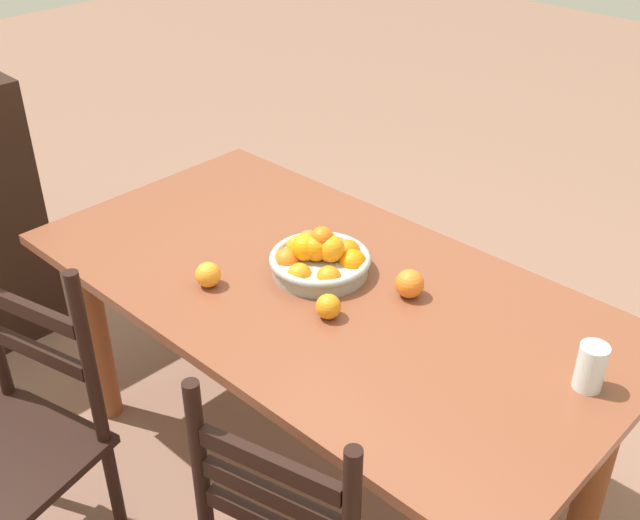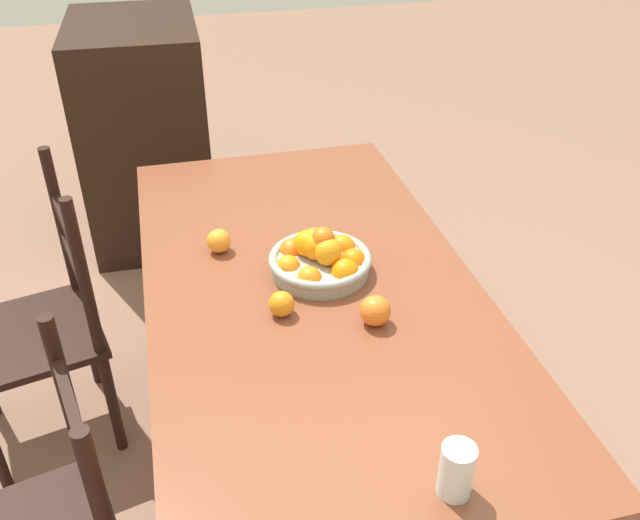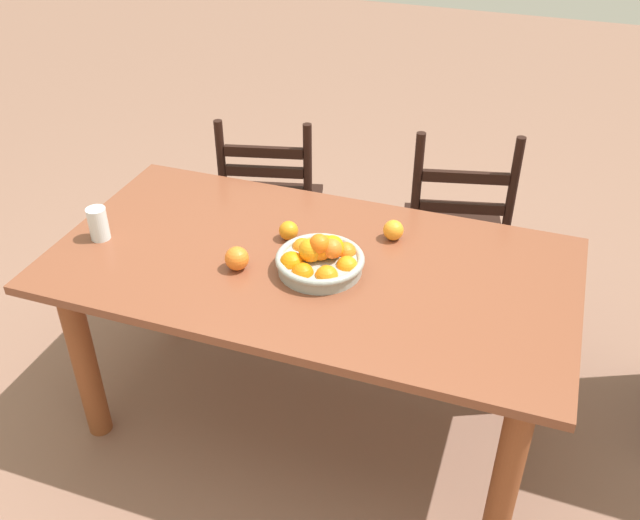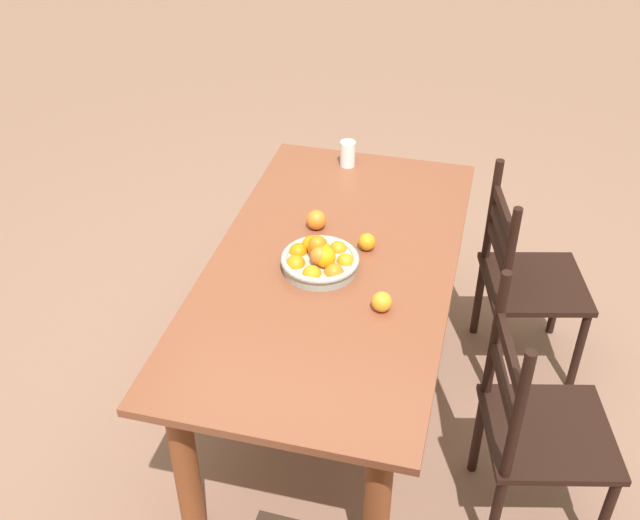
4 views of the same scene
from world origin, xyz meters
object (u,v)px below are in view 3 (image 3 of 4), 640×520
chair_by_cabinet (272,209)px  orange_loose_0 (393,230)px  orange_loose_1 (237,258)px  drinking_glass (98,224)px  fruit_bowl (320,259)px  orange_loose_2 (289,231)px  chair_near_window (454,234)px  dining_table (311,292)px

chair_by_cabinet → orange_loose_0: 0.90m
orange_loose_1 → drinking_glass: 0.52m
fruit_bowl → orange_loose_0: (0.17, 0.26, -0.01)m
orange_loose_2 → fruit_bowl: bearing=-40.8°
chair_by_cabinet → chair_near_window: bearing=171.0°
chair_by_cabinet → drinking_glass: bearing=57.4°
dining_table → orange_loose_0: orange_loose_0 is taller
orange_loose_0 → fruit_bowl: bearing=-123.5°
dining_table → chair_near_window: (0.36, 0.79, -0.17)m
chair_near_window → orange_loose_0: (-0.14, -0.57, 0.33)m
chair_near_window → orange_loose_2: 0.90m
chair_by_cabinet → orange_loose_1: chair_by_cabinet is taller
orange_loose_2 → chair_near_window: bearing=55.1°
drinking_glass → orange_loose_1: bearing=-1.1°
dining_table → orange_loose_2: orange_loose_2 is taller
orange_loose_1 → orange_loose_2: size_ratio=1.17×
chair_near_window → drinking_glass: bearing=26.0°
chair_near_window → fruit_bowl: size_ratio=3.32×
orange_loose_2 → drinking_glass: bearing=-161.1°
chair_near_window → chair_by_cabinet: bearing=-8.6°
drinking_glass → fruit_bowl: bearing=5.0°
fruit_bowl → dining_table: bearing=142.3°
orange_loose_0 → orange_loose_1: bearing=-141.7°
dining_table → chair_near_window: chair_near_window is taller
orange_loose_2 → drinking_glass: drinking_glass is taller
chair_near_window → orange_loose_1: (-0.57, -0.91, 0.33)m
fruit_bowl → orange_loose_1: (-0.26, -0.08, -0.01)m
orange_loose_1 → orange_loose_2: 0.24m
dining_table → fruit_bowl: bearing=-37.7°
orange_loose_0 → dining_table: bearing=-134.6°
dining_table → orange_loose_1: (-0.21, -0.12, 0.16)m
dining_table → chair_by_cabinet: size_ratio=1.88×
dining_table → chair_near_window: size_ratio=1.80×
chair_near_window → orange_loose_1: chair_near_window is taller
chair_by_cabinet → orange_loose_1: size_ratio=11.66×
drinking_glass → chair_near_window: bearing=39.4°
dining_table → fruit_bowl: fruit_bowl is taller
dining_table → orange_loose_1: bearing=-151.2°
orange_loose_1 → orange_loose_2: bearing=67.4°
chair_near_window → orange_loose_2: (-0.48, -0.69, 0.33)m
dining_table → drinking_glass: 0.76m
chair_by_cabinet → drinking_glass: size_ratio=7.85×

